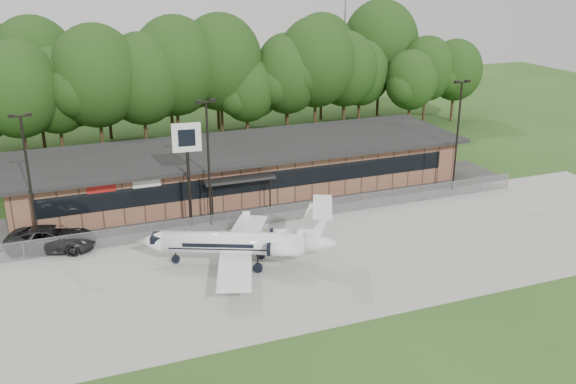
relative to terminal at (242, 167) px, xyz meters
name	(u,v)px	position (x,y,z in m)	size (l,w,h in m)	color
ground	(362,312)	(0.00, -23.94, -2.18)	(160.00, 160.00, 0.00)	#294F1C
apron	(310,258)	(0.00, -15.94, -2.14)	(64.00, 18.00, 0.08)	#9E9B93
parking_lot	(258,205)	(0.00, -4.44, -2.15)	(50.00, 9.00, 0.06)	#383835
terminal	(242,167)	(0.00, 0.00, 0.00)	(41.00, 11.65, 4.30)	brown
fence	(276,215)	(0.00, -8.94, -1.40)	(46.00, 0.04, 1.52)	gray
treeline	(193,78)	(0.00, 18.06, 5.32)	(72.00, 12.00, 15.00)	#1A3711
radio_mast	(345,22)	(22.00, 24.06, 10.32)	(0.20, 0.20, 25.00)	gray
light_pole_left	(28,173)	(-18.00, -7.44, 3.80)	(1.55, 0.30, 10.23)	black
light_pole_mid	(208,154)	(-5.00, -7.44, 3.80)	(1.55, 0.30, 10.23)	black
light_pole_right	(458,128)	(18.00, -7.44, 3.80)	(1.55, 0.30, 10.23)	black
business_jet	(241,244)	(-4.94, -15.31, -0.50)	(13.58, 12.10, 4.69)	white
suv	(52,239)	(-17.04, -7.70, -1.29)	(2.95, 6.39, 1.78)	#2A2B2D
pole_sign	(187,149)	(-6.56, -7.14, 4.32)	(2.24, 0.47, 8.49)	black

